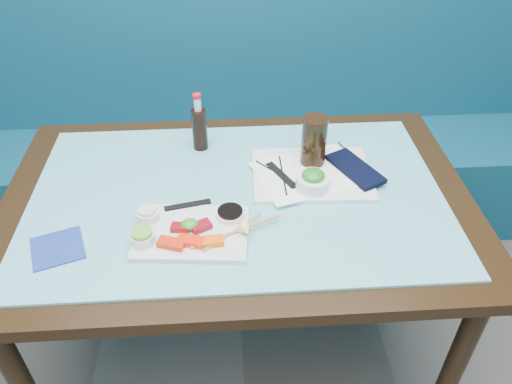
{
  "coord_description": "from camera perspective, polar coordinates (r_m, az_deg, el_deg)",
  "views": [
    {
      "loc": [
        -0.02,
        0.29,
        1.69
      ],
      "look_at": [
        0.05,
        1.4,
        0.8
      ],
      "focal_mm": 35.0,
      "sensor_mm": 36.0,
      "label": 1
    }
  ],
  "objects": [
    {
      "name": "sashimi_plate",
      "position": [
        1.36,
        -7.33,
        -4.62
      ],
      "size": [
        0.32,
        0.24,
        0.02
      ],
      "primitive_type": "cube",
      "rotation": [
        0.0,
        0.0,
        -0.09
      ],
      "color": "silver",
      "rests_on": "glass_top"
    },
    {
      "name": "lemon_wedge",
      "position": [
        1.31,
        -1.14,
        -4.42
      ],
      "size": [
        0.05,
        0.04,
        0.04
      ],
      "primitive_type": "cone",
      "rotation": [
        1.57,
        0.0,
        0.37
      ],
      "color": "#FFDA78",
      "rests_on": "sashimi_plate"
    },
    {
      "name": "ginger_fill",
      "position": [
        1.39,
        -12.32,
        -2.08
      ],
      "size": [
        0.06,
        0.06,
        0.01
      ],
      "primitive_type": "cylinder",
      "rotation": [
        0.0,
        0.0,
        0.28
      ],
      "color": "beige",
      "rests_on": "ramekin_ginger"
    },
    {
      "name": "salmon_mid",
      "position": [
        1.31,
        -7.46,
        -5.6
      ],
      "size": [
        0.08,
        0.05,
        0.02
      ],
      "primitive_type": "cube",
      "rotation": [
        0.0,
        0.0,
        -0.27
      ],
      "color": "#FF260A",
      "rests_on": "sashimi_plate"
    },
    {
      "name": "black_chopstick_b",
      "position": [
        1.53,
        3.09,
        1.96
      ],
      "size": [
        0.01,
        0.2,
        0.01
      ],
      "primitive_type": "cylinder",
      "rotation": [
        1.57,
        0.0,
        0.0
      ],
      "color": "black",
      "rests_on": "serving_tray"
    },
    {
      "name": "cola_bottle_cap",
      "position": [
        1.6,
        -6.78,
        10.84
      ],
      "size": [
        0.03,
        0.03,
        0.01
      ],
      "primitive_type": "cylinder",
      "rotation": [
        0.0,
        0.0,
        0.14
      ],
      "color": "red",
      "rests_on": "cola_bottle_neck"
    },
    {
      "name": "tuna_right",
      "position": [
        1.35,
        -6.32,
        -3.92
      ],
      "size": [
        0.06,
        0.05,
        0.02
      ],
      "primitive_type": "cube",
      "rotation": [
        0.0,
        0.0,
        0.48
      ],
      "color": "maroon",
      "rests_on": "sashimi_plate"
    },
    {
      "name": "dining_table",
      "position": [
        1.54,
        -2.07,
        -2.83
      ],
      "size": [
        1.4,
        0.9,
        0.75
      ],
      "color": "black",
      "rests_on": "ground"
    },
    {
      "name": "cola_glass",
      "position": [
        1.56,
        6.64,
        5.81
      ],
      "size": [
        0.1,
        0.1,
        0.16
      ],
      "primitive_type": "cylinder",
      "rotation": [
        0.0,
        0.0,
        -0.32
      ],
      "color": "black",
      "rests_on": "serving_tray"
    },
    {
      "name": "black_chopstick_a",
      "position": [
        1.53,
        2.79,
        1.95
      ],
      "size": [
        0.14,
        0.16,
        0.01
      ],
      "primitive_type": "cylinder",
      "rotation": [
        1.57,
        0.0,
        0.72
      ],
      "color": "black",
      "rests_on": "serving_tray"
    },
    {
      "name": "soy_fill",
      "position": [
        1.37,
        -2.98,
        -2.21
      ],
      "size": [
        0.08,
        0.08,
        0.01
      ],
      "primitive_type": "cylinder",
      "rotation": [
        0.0,
        0.0,
        -0.21
      ],
      "color": "black",
      "rests_on": "soy_dish"
    },
    {
      "name": "paper_placemat",
      "position": [
        1.55,
        6.38,
        2.26
      ],
      "size": [
        0.39,
        0.32,
        0.0
      ],
      "primitive_type": "cube",
      "rotation": [
        0.0,
        0.0,
        0.3
      ],
      "color": "white",
      "rests_on": "serving_tray"
    },
    {
      "name": "wasabi_fill",
      "position": [
        1.32,
        -12.95,
        -4.56
      ],
      "size": [
        0.07,
        0.07,
        0.01
      ],
      "primitive_type": "cylinder",
      "rotation": [
        0.0,
        0.0,
        0.38
      ],
      "color": "#6DAD38",
      "rests_on": "ramekin_wasabi"
    },
    {
      "name": "soy_dish",
      "position": [
        1.38,
        -2.96,
        -2.55
      ],
      "size": [
        0.1,
        0.1,
        0.02
      ],
      "primitive_type": "cylinder",
      "rotation": [
        0.0,
        0.0,
        0.42
      ],
      "color": "white",
      "rests_on": "sashimi_plate"
    },
    {
      "name": "seaweed_garnish",
      "position": [
        1.35,
        -7.6,
        -3.69
      ],
      "size": [
        0.06,
        0.06,
        0.03
      ],
      "primitive_type": "ellipsoid",
      "rotation": [
        0.0,
        0.0,
        0.36
      ],
      "color": "#30881F",
      "rests_on": "sashimi_plate"
    },
    {
      "name": "tray_sleeve",
      "position": [
        1.53,
        2.94,
        1.94
      ],
      "size": [
        0.09,
        0.14,
        0.0
      ],
      "primitive_type": "cube",
      "rotation": [
        0.0,
        0.0,
        0.48
      ],
      "color": "black",
      "rests_on": "serving_tray"
    },
    {
      "name": "serving_tray",
      "position": [
        1.56,
        6.36,
        2.03
      ],
      "size": [
        0.37,
        0.29,
        0.01
      ],
      "primitive_type": "cube",
      "rotation": [
        0.0,
        0.0,
        -0.04
      ],
      "color": "silver",
      "rests_on": "glass_top"
    },
    {
      "name": "blue_napkin",
      "position": [
        1.41,
        -21.74,
        -5.98
      ],
      "size": [
        0.17,
        0.17,
        0.01
      ],
      "primitive_type": "cube",
      "rotation": [
        0.0,
        0.0,
        0.34
      ],
      "color": "navy",
      "rests_on": "glass_top"
    },
    {
      "name": "salmon_left",
      "position": [
        1.31,
        -9.66,
        -5.82
      ],
      "size": [
        0.08,
        0.05,
        0.02
      ],
      "primitive_type": "cube",
      "rotation": [
        0.0,
        0.0,
        -0.33
      ],
      "color": "red",
      "rests_on": "sashimi_plate"
    },
    {
      "name": "cola_bottle_body",
      "position": [
        1.66,
        -6.47,
        7.13
      ],
      "size": [
        0.07,
        0.07,
        0.14
      ],
      "primitive_type": "cylinder",
      "rotation": [
        0.0,
        0.0,
        0.43
      ],
      "color": "black",
      "rests_on": "glass_top"
    },
    {
      "name": "wooden_chopstick_b",
      "position": [
        1.33,
        -2.24,
        -4.48
      ],
      "size": [
        0.24,
        0.12,
        0.01
      ],
      "primitive_type": "cylinder",
      "rotation": [
        1.57,
        0.0,
        -1.13
      ],
      "color": "tan",
      "rests_on": "sashimi_plate"
    },
    {
      "name": "ramekin_wasabi",
      "position": [
        1.33,
        -12.83,
        -5.16
      ],
      "size": [
        0.07,
        0.07,
        0.03
      ],
      "primitive_type": "cylinder",
      "rotation": [
        0.0,
        0.0,
        -0.11
      ],
      "color": "white",
      "rests_on": "sashimi_plate"
    },
    {
      "name": "chopstick_sleeve",
      "position": [
        1.43,
        -7.82,
        -1.47
      ],
      "size": [
        0.13,
        0.05,
        0.0
      ],
      "primitive_type": "cube",
      "rotation": [
        0.0,
        0.0,
        0.21
      ],
      "color": "black",
      "rests_on": "sashimi_plate"
    },
    {
      "name": "booth_bench",
      "position": [
        2.39,
        -2.67,
        5.3
      ],
      "size": [
        3.0,
        0.56,
        1.17
      ],
      "color": "navy",
      "rests_on": "ground"
    },
    {
      "name": "ramekin_ginger",
      "position": [
        1.4,
        -12.23,
        -2.62
      ],
      "size": [
        0.07,
        0.07,
        0.03
      ],
      "primitive_type": "cylinder",
      "rotation": [
        0.0,
        0.0,
        -0.16
      ],
      "color": "silver",
      "rests_on": "sashimi_plate"
    },
    {
      "name": "salmon_right",
      "position": [
        1.3,
        -5.27,
        -5.68
      ],
      "size": [
        0.07,
        0.04,
        0.02
      ],
      "primitive_type": "cube",
      "rotation": [
        0.0,
        0.0,
        0.13
      ],
      "color": "#FF600A",
      "rests_on": "sashimi_plate"
    },
    {
      "name": "navy_pouch",
      "position": [
        1.58,
        11.24,
        2.62
      ],
      "size": [
        0.17,
        0.22,
        0.02
      ],
      "primitive_type": "cube",
      "rotation": [
        0.0,
        0.0,
        0.46
      ],
      "color": "black",
      "rests_on": "serving_tray"
    },
    {
      "name": "fork",
      "position": [
        1.66,
        10.25,
        4.7
      ],
      "size": [
        0.04,
        0.1,
        0.01
      ],
      "primitive_type": "cylinder",
      "rotation": [
        1.57,
        0.0,
        0.35
      ],
      "color": "white",
      "rests_on": "serving_tray"
    },
    {
      "name": "seaweed_salad",
      "position": [
        1.47,
        6.56,
        1.9
      ],
      "size": [
        0.08,
        0.08,
        0.03
      ],
      "primitive_type": "ellipsoid",
      "rotation": [
        0.0,
        0.0,
        -0.24
      ],
      "color": "#1E781B",
      "rests_on": "seaweed_bowl"
    },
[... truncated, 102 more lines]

